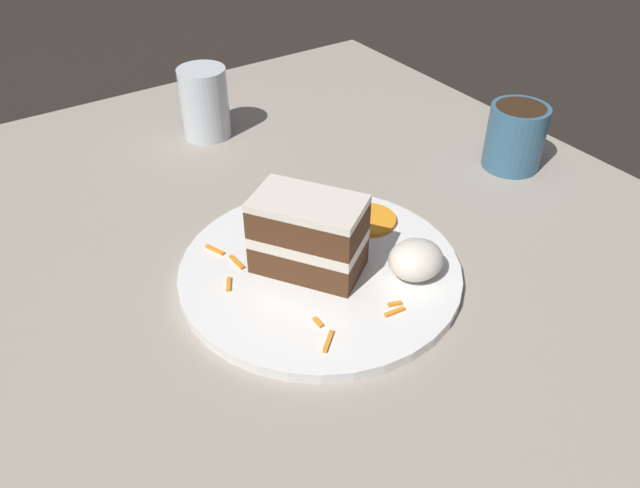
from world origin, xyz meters
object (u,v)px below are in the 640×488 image
(orange_garnish, at_px, (369,220))
(plate, at_px, (320,270))
(coffee_mug, at_px, (516,135))
(cream_dollop, at_px, (416,260))
(drinking_glass, at_px, (205,107))
(cake_slice, at_px, (308,235))

(orange_garnish, bearing_deg, plate, -159.10)
(plate, relative_size, coffee_mug, 3.48)
(cream_dollop, relative_size, drinking_glass, 0.58)
(plate, xyz_separation_m, cream_dollop, (0.07, -0.06, 0.02))
(drinking_glass, bearing_deg, plate, -96.65)
(plate, height_order, cream_dollop, cream_dollop)
(cake_slice, distance_m, coffee_mug, 0.34)
(cake_slice, height_order, drinking_glass, drinking_glass)
(orange_garnish, relative_size, drinking_glass, 0.62)
(plate, xyz_separation_m, drinking_glass, (0.04, 0.35, 0.04))
(cake_slice, xyz_separation_m, cream_dollop, (0.08, -0.07, -0.02))
(cream_dollop, xyz_separation_m, orange_garnish, (0.02, 0.10, -0.02))
(cream_dollop, distance_m, coffee_mug, 0.28)
(coffee_mug, bearing_deg, drinking_glass, 134.19)
(cake_slice, relative_size, coffee_mug, 1.48)
(plate, xyz_separation_m, orange_garnish, (0.09, 0.03, 0.01))
(cream_dollop, relative_size, coffee_mug, 0.69)
(plate, relative_size, cream_dollop, 5.06)
(cream_dollop, xyz_separation_m, coffee_mug, (0.26, 0.11, 0.01))
(orange_garnish, height_order, drinking_glass, drinking_glass)
(orange_garnish, xyz_separation_m, coffee_mug, (0.24, 0.01, 0.03))
(cake_slice, xyz_separation_m, coffee_mug, (0.34, 0.04, -0.01))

